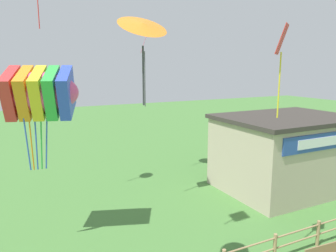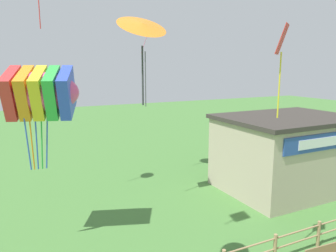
{
  "view_description": "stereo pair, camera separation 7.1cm",
  "coord_description": "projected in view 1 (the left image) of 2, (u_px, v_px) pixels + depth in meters",
  "views": [
    {
      "loc": [
        -5.28,
        -1.55,
        7.47
      ],
      "look_at": [
        0.0,
        8.96,
        5.31
      ],
      "focal_mm": 35.0,
      "sensor_mm": 36.0,
      "label": 1
    },
    {
      "loc": [
        -5.21,
        -1.58,
        7.47
      ],
      "look_at": [
        0.0,
        8.96,
        5.31
      ],
      "focal_mm": 35.0,
      "sensor_mm": 36.0,
      "label": 2
    }
  ],
  "objects": [
    {
      "name": "kite_red_diamond",
      "position": [
        281.0,
        52.0,
        10.88
      ],
      "size": [
        0.79,
        0.71,
        3.12
      ],
      "color": "red"
    },
    {
      "name": "seaside_building",
      "position": [
        285.0,
        152.0,
        20.03
      ],
      "size": [
        7.92,
        5.93,
        4.51
      ],
      "color": "#B7A88E",
      "rests_on": "ground_plane"
    },
    {
      "name": "kite_pink_diamond",
      "position": [
        145.0,
        51.0,
        16.32
      ],
      "size": [
        0.69,
        0.94,
        3.8
      ],
      "color": "pink"
    },
    {
      "name": "kite_rainbow_parafoil",
      "position": [
        40.0,
        93.0,
        12.83
      ],
      "size": [
        3.49,
        2.95,
        4.14
      ],
      "color": "#E54C8C"
    },
    {
      "name": "kite_orange_delta",
      "position": [
        143.0,
        26.0,
        8.61
      ],
      "size": [
        1.42,
        1.31,
        2.5
      ],
      "color": "orange"
    }
  ]
}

